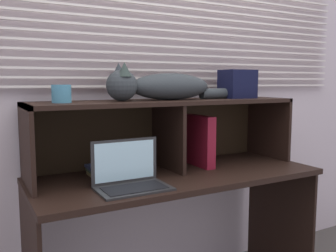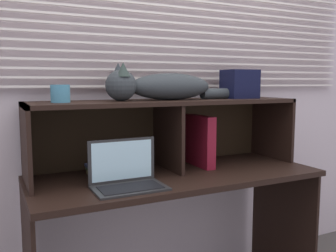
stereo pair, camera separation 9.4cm
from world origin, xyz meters
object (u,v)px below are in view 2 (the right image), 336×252
at_px(laptop, 127,177).
at_px(binder_upright, 199,141).
at_px(cat, 160,86).
at_px(small_basket, 60,94).
at_px(book_stack, 108,171).
at_px(storage_box, 240,84).

height_order(laptop, binder_upright, binder_upright).
xyz_separation_m(cat, small_basket, (-0.53, 0.00, -0.03)).
relative_size(binder_upright, book_stack, 1.29).
bearing_deg(laptop, small_basket, 136.18).
height_order(cat, binder_upright, cat).
xyz_separation_m(cat, binder_upright, (0.25, 0.00, -0.32)).
bearing_deg(cat, storage_box, 0.00).
bearing_deg(cat, book_stack, -179.65).
bearing_deg(small_basket, storage_box, 0.00).
height_order(binder_upright, storage_box, storage_box).
relative_size(laptop, small_basket, 3.61).
distance_m(cat, binder_upright, 0.41).
bearing_deg(small_basket, book_stack, -0.47).
bearing_deg(storage_box, cat, -180.00).
relative_size(laptop, storage_box, 1.73).
bearing_deg(laptop, cat, 40.02).
xyz_separation_m(cat, storage_box, (0.53, 0.00, 0.01)).
bearing_deg(laptop, binder_upright, 24.04).
distance_m(cat, storage_box, 0.53).
xyz_separation_m(binder_upright, storage_box, (0.28, 0.00, 0.33)).
bearing_deg(small_basket, laptop, -43.82).
distance_m(laptop, binder_upright, 0.59).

